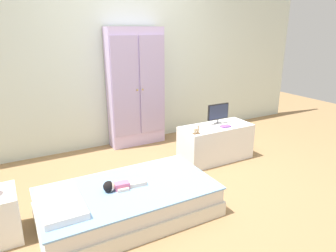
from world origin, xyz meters
TOP-DOWN VIEW (x-y plane):
  - ground_plane at (0.00, 0.00)m, footprint 10.00×10.00m
  - back_wall at (0.00, 1.57)m, footprint 6.40×0.05m
  - bed at (-0.72, -0.27)m, footprint 1.56×0.85m
  - pillow at (-1.30, -0.27)m, footprint 0.32×0.61m
  - doll at (-0.82, -0.25)m, footprint 0.39×0.14m
  - wardrobe at (0.08, 1.40)m, footprint 0.80×0.28m
  - tv_stand at (0.74, 0.37)m, footprint 0.94×0.41m
  - tv_monitor at (0.81, 0.44)m, footprint 0.31×0.10m
  - rocking_horse_toy at (0.35, 0.24)m, footprint 0.09×0.04m
  - book_purple at (0.81, 0.28)m, footprint 0.12×0.08m

SIDE VIEW (x-z plane):
  - ground_plane at x=0.00m, z-range -0.02..0.00m
  - bed at x=-0.72m, z-range 0.00..0.28m
  - tv_stand at x=0.74m, z-range 0.00..0.46m
  - pillow at x=-1.30m, z-range 0.28..0.34m
  - doll at x=-0.82m, z-range 0.27..0.37m
  - book_purple at x=0.81m, z-range 0.46..0.47m
  - rocking_horse_toy at x=0.35m, z-range 0.45..0.56m
  - tv_monitor at x=0.81m, z-range 0.48..0.74m
  - wardrobe at x=0.08m, z-range 0.00..1.66m
  - back_wall at x=0.00m, z-range 0.00..2.70m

